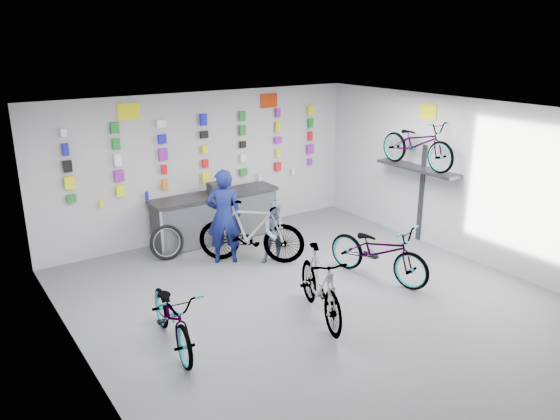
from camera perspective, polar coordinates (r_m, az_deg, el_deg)
floor at (r=8.74m, az=4.49°, el=-9.99°), size 8.00×8.00×0.00m
ceiling at (r=7.80m, az=5.02°, el=9.89°), size 8.00×8.00×0.00m
wall_back at (r=11.41m, az=-7.96°, el=4.65°), size 7.00×0.00×7.00m
wall_left at (r=6.66m, az=-19.59°, el=-5.94°), size 0.00×8.00×8.00m
wall_right at (r=10.62m, az=19.66°, el=2.77°), size 0.00×8.00×8.00m
counter at (r=11.29m, az=-6.69°, el=-0.79°), size 2.70×0.66×1.00m
merch_wall at (r=11.25m, az=-8.30°, el=5.97°), size 5.57×0.08×1.57m
wall_bracket at (r=11.22m, az=14.23°, el=3.85°), size 0.39×1.90×2.00m
sign_left at (r=10.62m, az=-15.55°, el=9.89°), size 0.42×0.02×0.30m
sign_right at (r=11.97m, az=-1.17°, el=11.35°), size 0.42×0.02×0.30m
sign_side at (r=11.12m, az=15.22°, el=9.88°), size 0.02×0.40×0.30m
bike_left at (r=7.63m, az=-11.17°, el=-10.76°), size 0.84×1.82×0.92m
bike_center at (r=8.17m, az=4.24°, el=-7.82°), size 1.07×1.86×1.08m
bike_right at (r=9.60m, az=10.27°, el=-4.22°), size 1.15×2.06×1.02m
bike_service at (r=10.12m, az=-3.04°, el=-2.24°), size 1.86×1.77×1.20m
bike_wall at (r=11.04m, az=14.18°, el=6.77°), size 0.63×1.80×0.95m
clerk at (r=10.07m, az=-5.89°, el=-0.67°), size 0.77×0.67×1.78m
customer at (r=10.08m, az=-0.36°, el=-2.36°), size 0.71×0.65×1.18m
spare_wheel at (r=10.54m, az=-11.74°, el=-3.35°), size 0.68×0.22×0.67m
register at (r=11.13m, az=-6.73°, el=2.28°), size 0.29×0.31×0.22m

